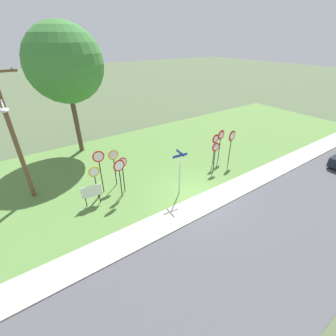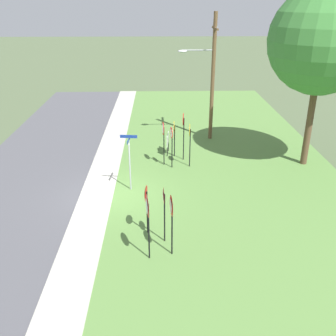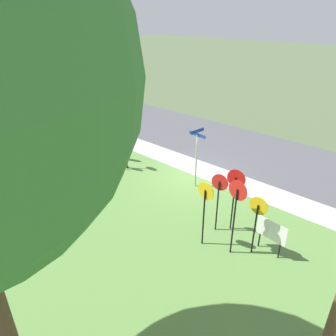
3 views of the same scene
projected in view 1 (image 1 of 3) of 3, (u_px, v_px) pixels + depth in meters
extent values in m
plane|color=#4C5B3D|center=(195.00, 197.00, 14.02)|extent=(160.00, 160.00, 0.00)
cube|color=#4C4C51|center=(264.00, 249.00, 10.60)|extent=(44.00, 6.40, 0.01)
cube|color=#ADAA9E|center=(204.00, 203.00, 13.43)|extent=(44.00, 1.60, 0.06)
cube|color=#567F3D|center=(145.00, 159.00, 18.28)|extent=(44.00, 12.00, 0.04)
cylinder|color=black|center=(101.00, 174.00, 13.82)|extent=(0.06, 0.06, 2.49)
cylinder|color=red|center=(98.00, 156.00, 13.20)|extent=(0.68, 0.10, 0.69)
cylinder|color=white|center=(98.00, 157.00, 13.19)|extent=(0.53, 0.07, 0.53)
cylinder|color=black|center=(96.00, 185.00, 13.35)|extent=(0.06, 0.06, 1.90)
cylinder|color=gold|center=(94.00, 172.00, 12.88)|extent=(0.63, 0.03, 0.63)
cylinder|color=white|center=(94.00, 172.00, 12.86)|extent=(0.49, 0.01, 0.49)
cylinder|color=black|center=(121.00, 181.00, 13.44)|extent=(0.06, 0.06, 2.20)
cylinder|color=red|center=(119.00, 166.00, 12.90)|extent=(0.70, 0.10, 0.70)
cylinder|color=white|center=(119.00, 166.00, 12.88)|extent=(0.54, 0.07, 0.55)
cylinder|color=black|center=(123.00, 177.00, 13.97)|extent=(0.06, 0.06, 2.07)
cylinder|color=red|center=(122.00, 162.00, 13.46)|extent=(0.63, 0.13, 0.63)
cylinder|color=white|center=(122.00, 163.00, 13.44)|extent=(0.49, 0.09, 0.49)
cylinder|color=black|center=(115.00, 170.00, 14.60)|extent=(0.06, 0.06, 2.19)
cylinder|color=gold|center=(113.00, 155.00, 14.05)|extent=(0.65, 0.07, 0.65)
cylinder|color=white|center=(113.00, 155.00, 14.04)|extent=(0.50, 0.04, 0.50)
cylinder|color=black|center=(214.00, 151.00, 17.11)|extent=(0.06, 0.06, 2.07)
cone|color=red|center=(216.00, 139.00, 16.60)|extent=(0.66, 0.05, 0.65)
cone|color=white|center=(216.00, 139.00, 16.58)|extent=(0.45, 0.03, 0.45)
cylinder|color=black|center=(219.00, 147.00, 17.69)|extent=(0.06, 0.06, 2.11)
cone|color=red|center=(221.00, 135.00, 17.18)|extent=(0.76, 0.12, 0.76)
cone|color=white|center=(222.00, 135.00, 17.16)|extent=(0.52, 0.07, 0.52)
cylinder|color=black|center=(214.00, 158.00, 16.38)|extent=(0.06, 0.06, 1.84)
cone|color=red|center=(216.00, 147.00, 15.92)|extent=(0.64, 0.12, 0.64)
cone|color=silver|center=(216.00, 147.00, 15.91)|extent=(0.44, 0.07, 0.44)
cylinder|color=black|center=(230.00, 149.00, 17.18)|extent=(0.06, 0.06, 2.25)
cone|color=red|center=(232.00, 136.00, 16.64)|extent=(0.82, 0.15, 0.82)
cone|color=white|center=(233.00, 136.00, 16.62)|extent=(0.56, 0.10, 0.56)
cylinder|color=#9EA0A8|center=(180.00, 176.00, 13.66)|extent=(0.07, 0.07, 2.51)
cylinder|color=#9EA0A8|center=(180.00, 156.00, 13.03)|extent=(0.09, 0.09, 0.03)
cube|color=navy|center=(180.00, 155.00, 13.00)|extent=(0.96, 0.11, 0.15)
cube|color=navy|center=(180.00, 153.00, 12.91)|extent=(0.10, 0.81, 0.15)
cylinder|color=brown|center=(13.00, 134.00, 12.12)|extent=(0.24, 0.24, 7.93)
cylinder|color=gray|center=(12.00, 68.00, 11.00)|extent=(0.09, 0.09, 0.10)
cylinder|color=#9EA0A8|center=(2.00, 104.00, 10.57)|extent=(0.08, 1.94, 0.08)
ellipsoid|color=#B7B7BC|center=(4.00, 110.00, 9.91)|extent=(0.40, 0.56, 0.18)
cylinder|color=black|center=(86.00, 202.00, 13.04)|extent=(0.05, 0.05, 0.55)
cylinder|color=black|center=(100.00, 198.00, 13.36)|extent=(0.05, 0.05, 0.55)
cube|color=white|center=(91.00, 191.00, 12.89)|extent=(1.10, 0.15, 0.70)
cylinder|color=brown|center=(76.00, 119.00, 18.35)|extent=(0.36, 0.36, 5.34)
sphere|color=#3D7F38|center=(65.00, 64.00, 16.36)|extent=(5.43, 5.43, 5.43)
cylinder|color=black|center=(332.00, 161.00, 17.35)|extent=(0.60, 0.18, 0.60)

